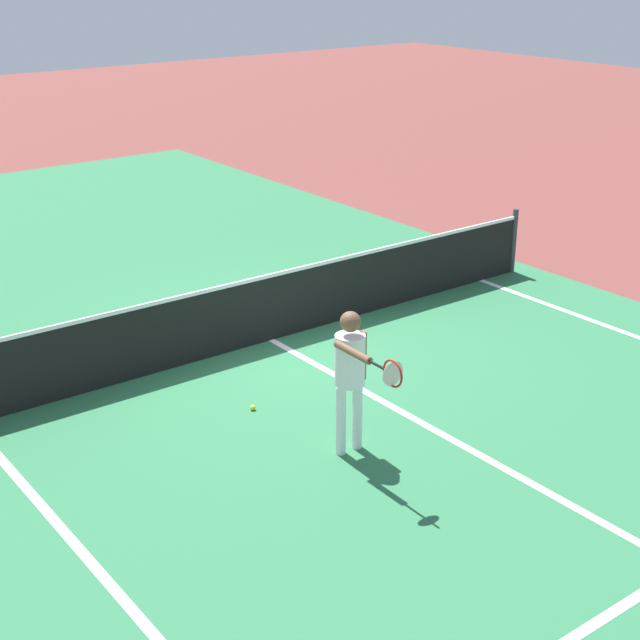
# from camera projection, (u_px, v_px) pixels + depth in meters

# --- Properties ---
(ground_plane) EXTENTS (60.00, 60.00, 0.00)m
(ground_plane) POSITION_uv_depth(u_px,v_px,m) (271.00, 340.00, 13.01)
(ground_plane) COLOR brown
(court_surface_inbounds) EXTENTS (10.62, 24.40, 0.00)m
(court_surface_inbounds) POSITION_uv_depth(u_px,v_px,m) (271.00, 340.00, 13.01)
(court_surface_inbounds) COLOR #2D7247
(court_surface_inbounds) RESTS_ON ground_plane
(line_center_service) EXTENTS (0.10, 6.40, 0.01)m
(line_center_service) POSITION_uv_depth(u_px,v_px,m) (431.00, 428.00, 10.64)
(line_center_service) COLOR white
(line_center_service) RESTS_ON ground_plane
(net) EXTENTS (9.75, 0.09, 1.07)m
(net) POSITION_uv_depth(u_px,v_px,m) (270.00, 306.00, 12.83)
(net) COLOR #33383D
(net) RESTS_ON ground_plane
(player_near) EXTENTS (0.53, 1.18, 1.60)m
(player_near) POSITION_uv_depth(u_px,v_px,m) (351.00, 368.00, 9.79)
(player_near) COLOR white
(player_near) RESTS_ON ground_plane
(tennis_ball_near_net) EXTENTS (0.07, 0.07, 0.07)m
(tennis_ball_near_net) POSITION_uv_depth(u_px,v_px,m) (253.00, 408.00, 11.04)
(tennis_ball_near_net) COLOR #CCE033
(tennis_ball_near_net) RESTS_ON ground_plane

